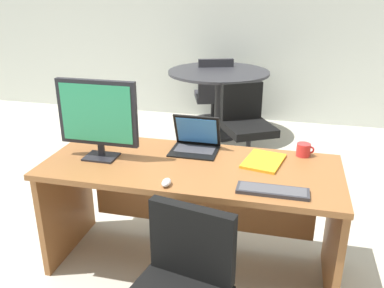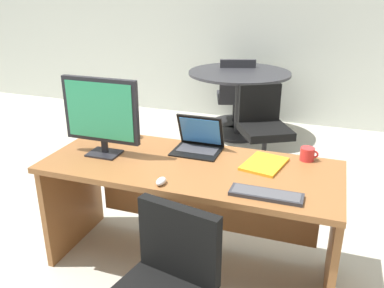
% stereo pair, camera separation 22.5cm
% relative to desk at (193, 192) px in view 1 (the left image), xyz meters
% --- Properties ---
extents(ground, '(12.00, 12.00, 0.00)m').
position_rel_desk_xyz_m(ground, '(0.00, 1.45, -0.54)').
color(ground, '#B7B2A3').
extents(back_wall, '(10.00, 0.10, 2.80)m').
position_rel_desk_xyz_m(back_wall, '(0.00, 3.30, 0.86)').
color(back_wall, silver).
rests_on(back_wall, ground).
extents(desk, '(1.80, 0.74, 0.75)m').
position_rel_desk_xyz_m(desk, '(0.00, 0.00, 0.00)').
color(desk, brown).
rests_on(desk, ground).
extents(monitor, '(0.51, 0.16, 0.50)m').
position_rel_desk_xyz_m(monitor, '(-0.57, -0.09, 0.50)').
color(monitor, black).
rests_on(monitor, desk).
extents(laptop, '(0.30, 0.26, 0.24)m').
position_rel_desk_xyz_m(laptop, '(-0.02, 0.20, 0.28)').
color(laptop, black).
rests_on(laptop, desk).
extents(keyboard, '(0.38, 0.12, 0.02)m').
position_rel_desk_xyz_m(keyboard, '(0.51, -0.30, 0.22)').
color(keyboard, '#2D2D33').
rests_on(keyboard, desk).
extents(mouse, '(0.05, 0.09, 0.04)m').
position_rel_desk_xyz_m(mouse, '(-0.06, -0.35, 0.23)').
color(mouse, silver).
rests_on(mouse, desk).
extents(desk_lamp, '(0.12, 0.14, 0.41)m').
position_rel_desk_xyz_m(desk_lamp, '(-0.68, 0.21, 0.51)').
color(desk_lamp, '#2D2D33').
rests_on(desk_lamp, desk).
extents(book, '(0.27, 0.34, 0.02)m').
position_rel_desk_xyz_m(book, '(0.43, 0.09, 0.22)').
color(book, orange).
rests_on(book, desk).
extents(coffee_mug, '(0.11, 0.09, 0.08)m').
position_rel_desk_xyz_m(coffee_mug, '(0.67, 0.25, 0.25)').
color(coffee_mug, red).
rests_on(coffee_mug, desk).
extents(meeting_table, '(1.20, 1.20, 0.80)m').
position_rel_desk_xyz_m(meeting_table, '(-0.29, 2.51, 0.07)').
color(meeting_table, black).
rests_on(meeting_table, ground).
extents(meeting_chair_near, '(0.63, 0.64, 0.82)m').
position_rel_desk_xyz_m(meeting_chair_near, '(0.16, 1.73, -0.20)').
color(meeting_chair_near, black).
rests_on(meeting_chair_near, ground).
extents(meeting_chair_far, '(0.58, 0.60, 0.90)m').
position_rel_desk_xyz_m(meeting_chair_far, '(-0.42, 2.89, -0.18)').
color(meeting_chair_far, black).
rests_on(meeting_chair_far, ground).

